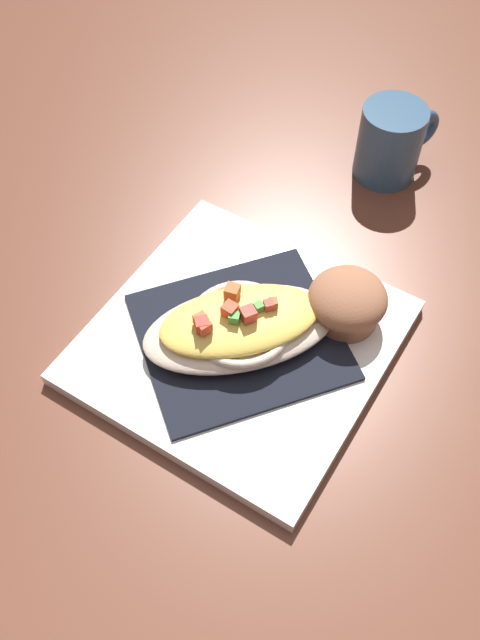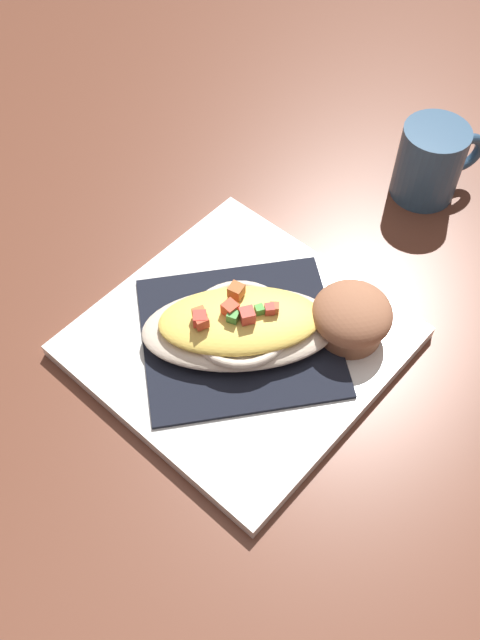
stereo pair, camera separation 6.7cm
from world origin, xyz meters
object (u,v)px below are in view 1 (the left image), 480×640
Objects in this scene: muffin at (347,302)px; square_plate at (240,342)px; gratin_dish at (240,325)px; coffee_mug at (392,146)px.

square_plate is at bearing -132.42° from muffin.
gratin_dish is (-0.00, -0.00, 0.03)m from square_plate.
square_plate is 1.33× the size of gratin_dish.
coffee_mug is at bearing 89.37° from gratin_dish.
coffee_mug is (0.00, 0.32, 0.00)m from gratin_dish.
muffin is 0.76× the size of coffee_mug.
coffee_mug reaches higher than muffin.
square_plate is 0.32m from coffee_mug.
muffin is at bearing -73.22° from coffee_mug.
gratin_dish is at bearing -132.42° from muffin.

